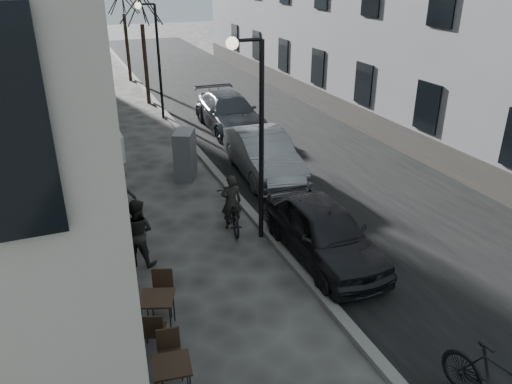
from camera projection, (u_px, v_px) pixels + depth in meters
road at (256, 121)px, 22.86m from camera, size 7.30×60.00×0.00m
kerb at (178, 128)px, 21.60m from camera, size 0.25×60.00×0.12m
streetlamp_near at (255, 121)px, 11.74m from camera, size 0.90×0.28×5.09m
streetlamp_far at (154, 49)px, 21.88m from camera, size 0.90×0.28×5.09m
tree_near at (141, 7)px, 23.82m from camera, size 2.40×2.40×5.70m
tree_far at (122, 0)px, 28.89m from camera, size 2.40×2.40×5.70m
bistro_set_b at (173, 378)px, 8.02m from camera, size 0.67×1.50×0.86m
bistro_set_c at (158, 310)px, 9.55m from camera, size 0.91×1.59×0.91m
sign_board at (128, 370)px, 8.19m from camera, size 0.40×0.64×1.07m
utility_cabinet at (185, 155)px, 16.46m from camera, size 0.97×1.21×1.60m
bicycle at (231, 212)px, 13.36m from camera, size 0.87×1.85×0.93m
cyclist_rider at (231, 202)px, 13.24m from camera, size 0.60×0.44×1.53m
pedestrian_near at (137, 232)px, 11.59m from camera, size 1.02×0.97×1.66m
pedestrian_mid at (118, 195)px, 13.68m from camera, size 1.01×0.63×1.50m
pedestrian_far at (95, 157)px, 16.24m from camera, size 1.02×0.70×1.60m
car_near at (324, 231)px, 11.88m from camera, size 1.69×4.18×1.42m
car_mid at (263, 154)px, 16.61m from camera, size 1.91×4.70×1.52m
car_far at (229, 113)px, 21.36m from camera, size 2.21×5.17×1.49m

